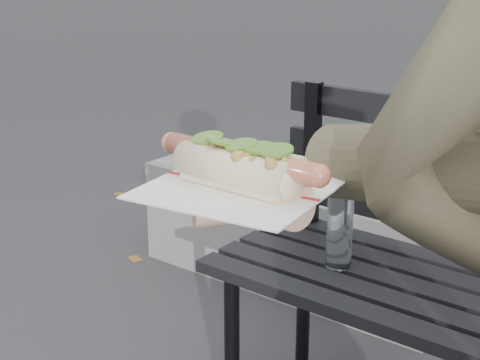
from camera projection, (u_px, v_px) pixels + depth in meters
name	position (u px, v px, depth m)	size (l,w,h in m)	color
concrete_block	(299.00, 231.00, 2.75)	(1.20, 0.40, 0.40)	slate
held_hotdog	(436.00, 174.00, 0.72)	(0.64, 0.30, 0.20)	#443C2D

